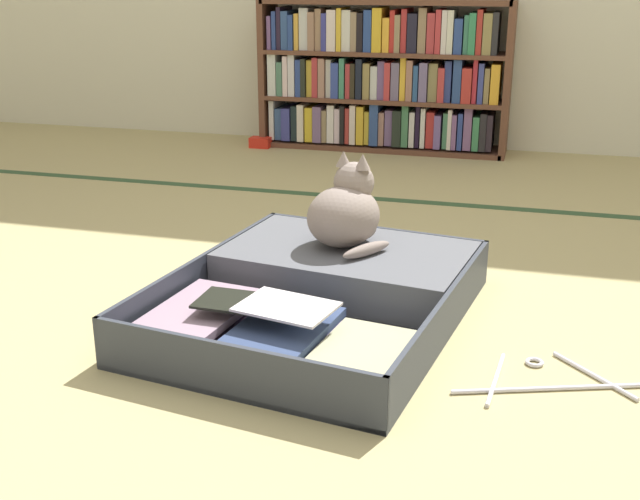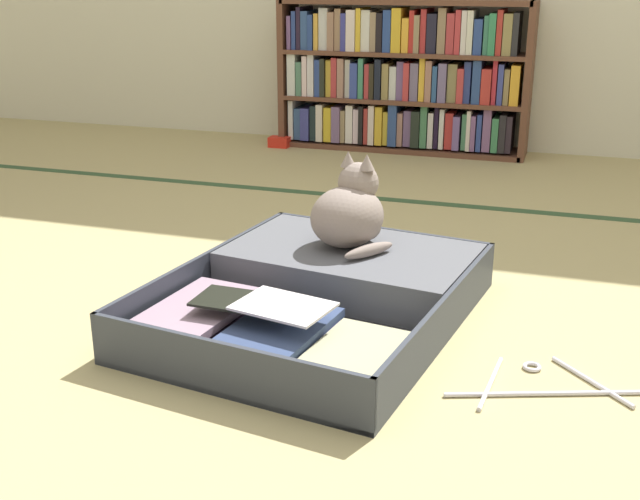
# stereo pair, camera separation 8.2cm
# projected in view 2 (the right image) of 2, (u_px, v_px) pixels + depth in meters

# --- Properties ---
(ground_plane) EXTENTS (10.00, 10.00, 0.00)m
(ground_plane) POSITION_uv_depth(u_px,v_px,m) (319.00, 364.00, 1.76)
(ground_plane) COLOR tan
(tatami_border) EXTENTS (4.80, 0.05, 0.00)m
(tatami_border) POSITION_uv_depth(u_px,v_px,m) (431.00, 203.00, 2.98)
(tatami_border) COLOR #314F30
(tatami_border) RESTS_ON ground_plane
(bookshelf) EXTENTS (1.19, 0.24, 0.71)m
(bookshelf) POSITION_uv_depth(u_px,v_px,m) (402.00, 78.00, 3.76)
(bookshelf) COLOR brown
(bookshelf) RESTS_ON ground_plane
(open_suitcase) EXTENTS (0.79, 0.94, 0.12)m
(open_suitcase) POSITION_uv_depth(u_px,v_px,m) (326.00, 291.00, 2.03)
(open_suitcase) COLOR #333944
(open_suitcase) RESTS_ON ground_plane
(black_cat) EXTENTS (0.26, 0.28, 0.25)m
(black_cat) POSITION_uv_depth(u_px,v_px,m) (351.00, 212.00, 2.12)
(black_cat) COLOR gray
(black_cat) RESTS_ON open_suitcase
(clothes_hanger) EXTENTS (0.41, 0.28, 0.01)m
(clothes_hanger) POSITION_uv_depth(u_px,v_px,m) (542.00, 384.00, 1.66)
(clothes_hanger) COLOR silver
(clothes_hanger) RESTS_ON ground_plane
(small_red_pouch) EXTENTS (0.10, 0.07, 0.05)m
(small_red_pouch) POSITION_uv_depth(u_px,v_px,m) (279.00, 142.00, 3.93)
(small_red_pouch) COLOR red
(small_red_pouch) RESTS_ON ground_plane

